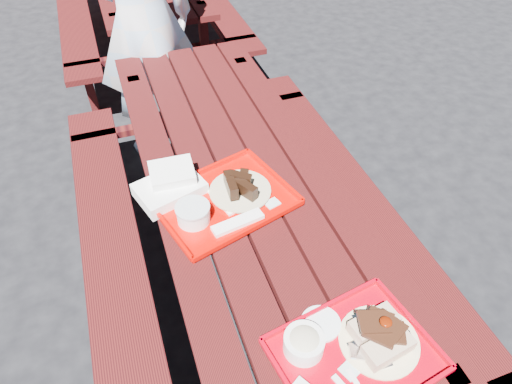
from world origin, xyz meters
TOP-DOWN VIEW (x-y plane):
  - ground at (0.00, 0.00)m, footprint 60.00×60.00m
  - picnic_table_near at (-0.00, 0.00)m, footprint 1.41×2.40m
  - near_tray at (0.06, -0.80)m, footprint 0.49×0.41m
  - far_tray at (-0.12, -0.11)m, footprint 0.58×0.50m
  - white_cloth at (-0.29, 0.03)m, footprint 0.29×0.24m
  - person at (-0.16, 1.33)m, footprint 0.71×0.52m

SIDE VIEW (x-z plane):
  - ground at x=0.00m, z-range 0.00..0.00m
  - picnic_table_near at x=0.00m, z-range 0.19..0.94m
  - far_tray at x=-0.12m, z-range 0.73..0.82m
  - near_tray at x=0.06m, z-range 0.71..0.85m
  - white_cloth at x=-0.29m, z-range 0.74..0.84m
  - person at x=-0.16m, z-range 0.00..1.78m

